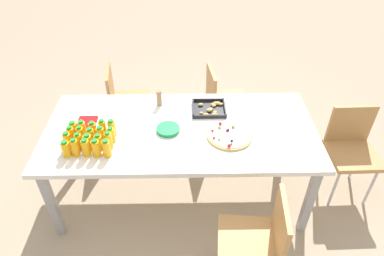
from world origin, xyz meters
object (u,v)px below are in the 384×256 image
object	(u,v)px
juice_bottle_2	(86,148)
juice_bottle_12	(91,136)
plate_stack	(168,129)
juice_bottle_14	(111,135)
chair_near_right	(259,238)
juice_bottle_4	(107,148)
chair_end	(351,145)
party_table	(181,134)
juice_bottle_16	(82,129)
chair_far_right	(222,98)
juice_bottle_17	(93,129)
juice_bottle_10	(71,135)
napkin_stack	(87,122)
chair_far_left	(124,98)
juice_bottle_15	(74,129)
juice_bottle_6	(79,141)
juice_bottle_7	(88,142)
juice_bottle_9	(109,141)
juice_bottle_5	(68,141)
juice_bottle_8	(99,142)
juice_bottle_19	(112,128)
juice_bottle_18	(103,128)
fruit_pizza	(229,135)
juice_bottle_1	(75,148)
juice_bottle_13	(101,135)
juice_bottle_3	(96,148)
snack_tray	(210,109)
juice_bottle_11	(81,135)
cardboard_tube	(159,98)
juice_bottle_0	(66,149)

from	to	relation	value
juice_bottle_2	juice_bottle_12	bearing A→B (deg)	88.21
plate_stack	juice_bottle_14	bearing A→B (deg)	-164.23
chair_near_right	juice_bottle_4	world-z (taller)	juice_bottle_4
chair_end	plate_stack	xyz separation A→B (m)	(-1.56, -0.09, 0.27)
party_table	juice_bottle_16	xyz separation A→B (m)	(-0.75, -0.08, 0.13)
party_table	chair_far_right	size ratio (longest dim) A/B	2.59
chair_end	juice_bottle_17	distance (m)	2.16
juice_bottle_10	napkin_stack	distance (m)	0.25
party_table	chair_far_left	world-z (taller)	chair_far_left
juice_bottle_14	plate_stack	xyz separation A→B (m)	(0.42, 0.12, -0.05)
juice_bottle_15	juice_bottle_12	bearing A→B (deg)	-28.32
juice_bottle_4	juice_bottle_6	xyz separation A→B (m)	(-0.22, 0.08, -0.00)
juice_bottle_7	juice_bottle_9	world-z (taller)	juice_bottle_9
juice_bottle_12	juice_bottle_15	distance (m)	0.17
chair_far_right	juice_bottle_7	xyz separation A→B (m)	(-1.08, -1.04, 0.32)
juice_bottle_5	plate_stack	bearing A→B (deg)	14.83
juice_bottle_6	juice_bottle_8	size ratio (longest dim) A/B	1.07
chair_far_right	juice_bottle_19	xyz separation A→B (m)	(-0.94, -0.88, 0.32)
chair_near_right	juice_bottle_18	distance (m)	1.39
plate_stack	fruit_pizza	bearing A→B (deg)	-9.18
chair_near_right	juice_bottle_18	bearing A→B (deg)	60.65
juice_bottle_4	juice_bottle_5	bearing A→B (deg)	163.92
juice_bottle_18	juice_bottle_7	bearing A→B (deg)	-118.67
juice_bottle_1	juice_bottle_5	size ratio (longest dim) A/B	1.01
juice_bottle_13	napkin_stack	world-z (taller)	juice_bottle_13
party_table	juice_bottle_3	world-z (taller)	juice_bottle_3
snack_tray	juice_bottle_16	bearing A→B (deg)	-162.06
juice_bottle_12	juice_bottle_11	bearing A→B (deg)	175.79
juice_bottle_2	juice_bottle_18	xyz separation A→B (m)	(0.08, 0.22, 0.00)
juice_bottle_4	plate_stack	size ratio (longest dim) A/B	0.80
juice_bottle_4	juice_bottle_17	size ratio (longest dim) A/B	1.12
juice_bottle_8	cardboard_tube	xyz separation A→B (m)	(0.41, 0.56, 0.01)
cardboard_tube	juice_bottle_0	bearing A→B (deg)	-134.75
juice_bottle_15	juice_bottle_18	bearing A→B (deg)	-0.42
juice_bottle_7	juice_bottle_12	world-z (taller)	same
juice_bottle_2	juice_bottle_13	distance (m)	0.17
juice_bottle_5	juice_bottle_10	bearing A→B (deg)	84.40
juice_bottle_19	chair_near_right	bearing A→B (deg)	-36.41
chair_far_right	juice_bottle_10	bearing A→B (deg)	-59.49
chair_far_right	fruit_pizza	distance (m)	0.96
cardboard_tube	juice_bottle_13	bearing A→B (deg)	-130.69
juice_bottle_5	juice_bottle_16	distance (m)	0.16
juice_bottle_3	juice_bottle_2	bearing A→B (deg)	175.71
juice_bottle_7	napkin_stack	world-z (taller)	juice_bottle_7
juice_bottle_17	juice_bottle_18	bearing A→B (deg)	0.36
juice_bottle_19	snack_tray	world-z (taller)	juice_bottle_19
chair_far_right	juice_bottle_15	distance (m)	1.55
chair_far_right	snack_tray	world-z (taller)	chair_far_right
juice_bottle_18	plate_stack	size ratio (longest dim) A/B	0.81
juice_bottle_0	juice_bottle_3	world-z (taller)	juice_bottle_3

